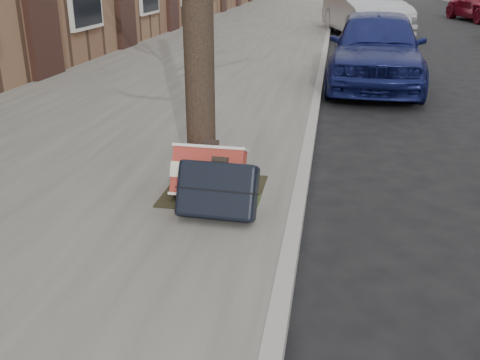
% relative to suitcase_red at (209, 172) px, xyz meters
% --- Properties ---
extents(near_sidewalk, '(5.00, 70.00, 0.12)m').
position_rel_suitcase_red_xyz_m(near_sidewalk, '(-1.69, 13.95, -0.29)').
color(near_sidewalk, slate).
rests_on(near_sidewalk, ground).
extents(dirt_patch, '(0.85, 0.85, 0.02)m').
position_rel_suitcase_red_xyz_m(dirt_patch, '(0.01, 0.15, -0.23)').
color(dirt_patch, black).
rests_on(dirt_patch, near_sidewalk).
extents(suitcase_red, '(0.62, 0.35, 0.47)m').
position_rel_suitcase_red_xyz_m(suitcase_red, '(0.00, 0.00, 0.00)').
color(suitcase_red, maroon).
rests_on(suitcase_red, near_sidewalk).
extents(suitcase_navy, '(0.64, 0.39, 0.48)m').
position_rel_suitcase_red_xyz_m(suitcase_navy, '(0.16, -0.38, 0.01)').
color(suitcase_navy, black).
rests_on(suitcase_navy, near_sidewalk).
extents(car_near_front, '(1.75, 3.98, 1.33)m').
position_rel_suitcase_red_xyz_m(car_near_front, '(1.70, 5.72, 0.31)').
color(car_near_front, '#131954').
rests_on(car_near_front, ground).
extents(car_near_mid, '(2.68, 4.97, 1.55)m').
position_rel_suitcase_red_xyz_m(car_near_mid, '(1.81, 13.28, 0.42)').
color(car_near_mid, '#A7A9AF').
rests_on(car_near_mid, ground).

